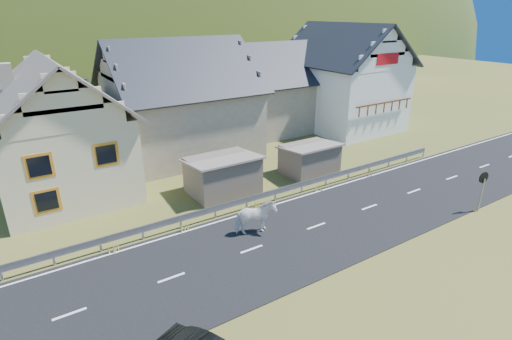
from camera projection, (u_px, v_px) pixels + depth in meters
ground at (316, 227)px, 20.86m from camera, size 160.00×160.00×0.00m
road at (316, 226)px, 20.85m from camera, size 60.00×7.00×0.04m
lane_markings at (316, 226)px, 20.84m from camera, size 60.00×6.60×0.01m
guardrail at (276, 192)px, 23.52m from camera, size 28.10×0.09×0.75m
shed_left at (223, 175)px, 24.51m from camera, size 4.30×3.30×2.40m
shed_right at (309, 159)px, 27.44m from camera, size 3.80×2.90×2.20m
house_cream at (57, 123)px, 23.56m from camera, size 7.80×9.80×8.30m
house_stone_a at (179, 94)px, 30.33m from camera, size 10.80×9.80×8.90m
house_stone_b at (272, 83)px, 37.08m from camera, size 9.80×8.80×8.10m
house_white at (343, 73)px, 37.45m from camera, size 8.80×10.80×9.70m
mountain at (46, 87)px, 171.18m from camera, size 440.00×280.00×260.00m
horse at (255, 218)px, 19.87m from camera, size 1.38×2.23×1.75m
traffic_mirror at (483, 183)px, 21.90m from camera, size 0.65×0.22×2.35m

